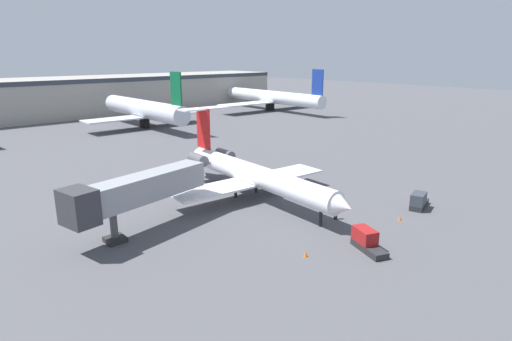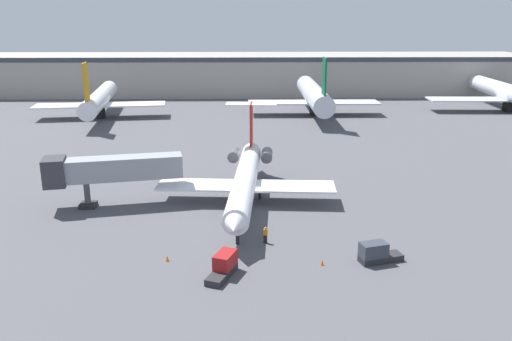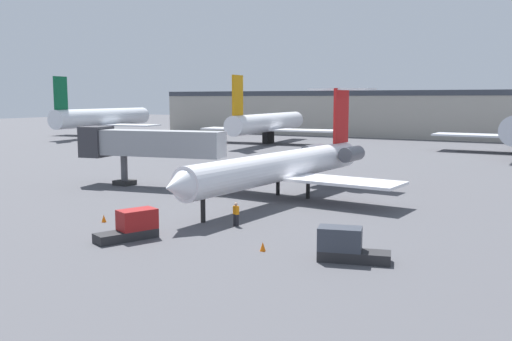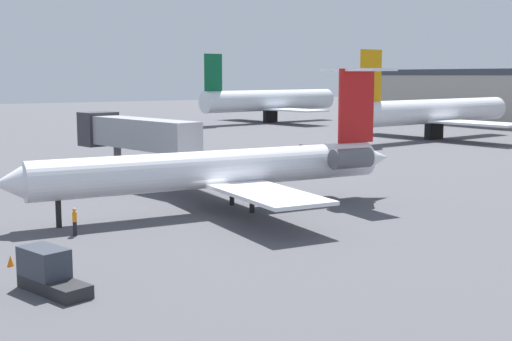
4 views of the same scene
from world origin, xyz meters
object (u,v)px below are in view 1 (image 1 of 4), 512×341
jet_bridge (131,192)px  parked_airliner_east_mid (271,97)px  ground_crew_marshaller (336,212)px  traffic_cone_near (400,218)px  baggage_tug_trailing (367,241)px  parked_airliner_centre (144,109)px  baggage_tug_lead (419,201)px  regional_jet (251,173)px  traffic_cone_mid (306,254)px

jet_bridge → parked_airliner_east_mid: 97.25m
ground_crew_marshaller → traffic_cone_near: bearing=-44.7°
jet_bridge → ground_crew_marshaller: bearing=-31.0°
baggage_tug_trailing → parked_airliner_centre: 76.18m
baggage_tug_lead → parked_airliner_east_mid: parked_airliner_east_mid is taller
jet_bridge → baggage_tug_lead: jet_bridge is taller
traffic_cone_near → ground_crew_marshaller: bearing=135.3°
ground_crew_marshaller → regional_jet: bearing=99.1°
baggage_tug_lead → traffic_cone_mid: baggage_tug_lead is taller
traffic_cone_mid → baggage_tug_trailing: bearing=-27.4°
ground_crew_marshaller → parked_airliner_centre: bearing=79.0°
traffic_cone_mid → parked_airliner_east_mid: 100.76m
regional_jet → traffic_cone_mid: regional_jet is taller
regional_jet → traffic_cone_mid: 17.37m
regional_jet → parked_airliner_centre: 57.91m
jet_bridge → traffic_cone_near: bearing=-34.4°
baggage_tug_trailing → traffic_cone_near: (8.72, 1.64, -0.56)m
regional_jet → jet_bridge: size_ratio=1.91×
parked_airliner_east_mid → baggage_tug_lead: bearing=-122.8°
traffic_cone_mid → parked_airliner_centre: 74.95m
regional_jet → traffic_cone_mid: (-7.20, -15.54, -2.86)m
traffic_cone_near → parked_airliner_east_mid: bearing=54.8°
parked_airliner_east_mid → regional_jet: bearing=-135.5°
traffic_cone_mid → parked_airliner_centre: parked_airliner_centre is taller
baggage_tug_trailing → traffic_cone_mid: bearing=152.6°
jet_bridge → parked_airliner_east_mid: (76.47, 60.08, -0.20)m
jet_bridge → ground_crew_marshaller: (18.06, -10.87, -3.53)m
ground_crew_marshaller → traffic_cone_near: 6.90m
baggage_tug_trailing → parked_airliner_centre: (17.02, 74.17, 3.62)m
traffic_cone_near → parked_airliner_east_mid: parked_airliner_east_mid is taller
ground_crew_marshaller → baggage_tug_lead: baggage_tug_lead is taller
regional_jet → parked_airliner_east_mid: 84.48m
baggage_tug_trailing → traffic_cone_mid: 5.94m
baggage_tug_lead → traffic_cone_near: bearing=-173.8°
regional_jet → parked_airliner_east_mid: (60.29, 59.18, 1.06)m
baggage_tug_lead → traffic_cone_mid: size_ratio=7.69×
regional_jet → baggage_tug_lead: bearing=-53.7°
parked_airliner_east_mid → traffic_cone_mid: bearing=-132.1°
ground_crew_marshaller → baggage_tug_trailing: bearing=-120.6°
regional_jet → baggage_tug_lead: regional_jet is taller
traffic_cone_mid → parked_airliner_centre: size_ratio=0.02×
baggage_tug_trailing → traffic_cone_mid: (-5.25, 2.72, -0.56)m
regional_jet → traffic_cone_near: size_ratio=54.82×
baggage_tug_trailing → parked_airliner_east_mid: bearing=51.2°
regional_jet → baggage_tug_lead: (11.78, -16.07, -2.29)m
ground_crew_marshaller → baggage_tug_trailing: size_ratio=0.40×
ground_crew_marshaller → traffic_cone_near: ground_crew_marshaller is taller
jet_bridge → baggage_tug_trailing: jet_bridge is taller
baggage_tug_trailing → traffic_cone_mid: size_ratio=7.70×
jet_bridge → traffic_cone_mid: jet_bridge is taller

